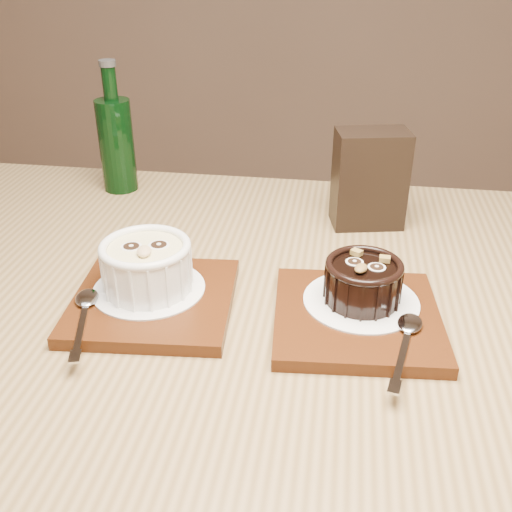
{
  "coord_description": "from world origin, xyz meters",
  "views": [
    {
      "loc": [
        0.2,
        -0.29,
        1.13
      ],
      "look_at": [
        0.1,
        0.29,
        0.81
      ],
      "focal_mm": 42.0,
      "sensor_mm": 36.0,
      "label": 1
    }
  ],
  "objects_px": {
    "tray_left": "(154,301)",
    "ramekin_white": "(147,264)",
    "green_bottle": "(116,142)",
    "ramekin_dark": "(363,280)",
    "tray_right": "(357,318)",
    "table": "(277,368)",
    "condiment_stand": "(369,179)"
  },
  "relations": [
    {
      "from": "condiment_stand",
      "to": "tray_left",
      "type": "bearing_deg",
      "value": -131.69
    },
    {
      "from": "green_bottle",
      "to": "ramekin_dark",
      "type": "bearing_deg",
      "value": -37.04
    },
    {
      "from": "tray_right",
      "to": "condiment_stand",
      "type": "height_order",
      "value": "condiment_stand"
    },
    {
      "from": "condiment_stand",
      "to": "table",
      "type": "bearing_deg",
      "value": -111.49
    },
    {
      "from": "condiment_stand",
      "to": "green_bottle",
      "type": "relative_size",
      "value": 0.67
    },
    {
      "from": "ramekin_white",
      "to": "tray_right",
      "type": "xyz_separation_m",
      "value": [
        0.24,
        -0.01,
        -0.04
      ]
    },
    {
      "from": "ramekin_white",
      "to": "green_bottle",
      "type": "bearing_deg",
      "value": 99.37
    },
    {
      "from": "tray_left",
      "to": "condiment_stand",
      "type": "xyz_separation_m",
      "value": [
        0.24,
        0.27,
        0.06
      ]
    },
    {
      "from": "tray_left",
      "to": "green_bottle",
      "type": "height_order",
      "value": "green_bottle"
    },
    {
      "from": "ramekin_white",
      "to": "condiment_stand",
      "type": "height_order",
      "value": "condiment_stand"
    },
    {
      "from": "ramekin_white",
      "to": "condiment_stand",
      "type": "bearing_deg",
      "value": 28.97
    },
    {
      "from": "ramekin_dark",
      "to": "table",
      "type": "bearing_deg",
      "value": -159.57
    },
    {
      "from": "table",
      "to": "condiment_stand",
      "type": "bearing_deg",
      "value": 68.51
    },
    {
      "from": "ramekin_white",
      "to": "ramekin_dark",
      "type": "relative_size",
      "value": 1.21
    },
    {
      "from": "condiment_stand",
      "to": "green_bottle",
      "type": "bearing_deg",
      "value": 170.76
    },
    {
      "from": "tray_right",
      "to": "ramekin_white",
      "type": "bearing_deg",
      "value": 178.67
    },
    {
      "from": "table",
      "to": "tray_left",
      "type": "relative_size",
      "value": 6.77
    },
    {
      "from": "tray_right",
      "to": "condiment_stand",
      "type": "distance_m",
      "value": 0.27
    },
    {
      "from": "ramekin_white",
      "to": "tray_right",
      "type": "bearing_deg",
      "value": -18.37
    },
    {
      "from": "tray_left",
      "to": "condiment_stand",
      "type": "distance_m",
      "value": 0.36
    },
    {
      "from": "table",
      "to": "tray_right",
      "type": "xyz_separation_m",
      "value": [
        0.09,
        -0.02,
        0.1
      ]
    },
    {
      "from": "tray_left",
      "to": "tray_right",
      "type": "height_order",
      "value": "same"
    },
    {
      "from": "ramekin_dark",
      "to": "condiment_stand",
      "type": "distance_m",
      "value": 0.24
    },
    {
      "from": "table",
      "to": "green_bottle",
      "type": "relative_size",
      "value": 5.83
    },
    {
      "from": "table",
      "to": "tray_right",
      "type": "distance_m",
      "value": 0.13
    },
    {
      "from": "tray_right",
      "to": "ramekin_dark",
      "type": "xyz_separation_m",
      "value": [
        0.0,
        0.02,
        0.04
      ]
    },
    {
      "from": "ramekin_white",
      "to": "green_bottle",
      "type": "height_order",
      "value": "green_bottle"
    },
    {
      "from": "tray_left",
      "to": "ramekin_white",
      "type": "bearing_deg",
      "value": 126.25
    },
    {
      "from": "table",
      "to": "condiment_stand",
      "type": "height_order",
      "value": "condiment_stand"
    },
    {
      "from": "tray_right",
      "to": "ramekin_dark",
      "type": "height_order",
      "value": "ramekin_dark"
    },
    {
      "from": "condiment_stand",
      "to": "tray_right",
      "type": "bearing_deg",
      "value": -91.24
    },
    {
      "from": "tray_left",
      "to": "ramekin_white",
      "type": "height_order",
      "value": "ramekin_white"
    }
  ]
}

